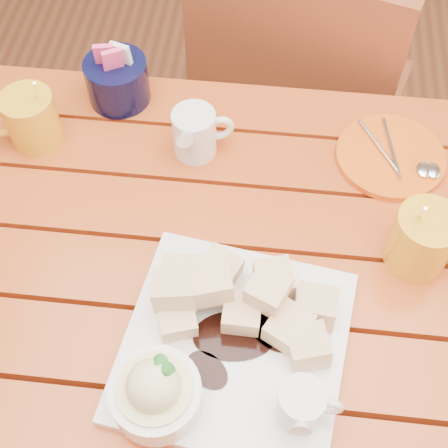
# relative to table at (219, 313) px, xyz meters

# --- Properties ---
(ground) EXTENTS (5.00, 5.00, 0.00)m
(ground) POSITION_rel_table_xyz_m (0.00, -0.00, -0.64)
(ground) COLOR brown
(ground) RESTS_ON ground
(table) EXTENTS (1.20, 0.79, 0.75)m
(table) POSITION_rel_table_xyz_m (0.00, 0.00, 0.00)
(table) COLOR #944313
(table) RESTS_ON ground
(dessert_plate) EXTENTS (0.32, 0.32, 0.12)m
(dessert_plate) POSITION_rel_table_xyz_m (0.02, -0.12, 0.14)
(dessert_plate) COLOR white
(dessert_plate) RESTS_ON table
(coffee_mug_left) EXTENTS (0.12, 0.08, 0.14)m
(coffee_mug_left) POSITION_rel_table_xyz_m (-0.33, 0.23, 0.16)
(coffee_mug_left) COLOR gold
(coffee_mug_left) RESTS_ON table
(coffee_mug_right) EXTENTS (0.13, 0.09, 0.15)m
(coffee_mug_right) POSITION_rel_table_xyz_m (0.28, 0.07, 0.16)
(coffee_mug_right) COLOR gold
(coffee_mug_right) RESTS_ON table
(cream_pitcher) EXTENTS (0.10, 0.09, 0.08)m
(cream_pitcher) POSITION_rel_table_xyz_m (-0.06, 0.23, 0.15)
(cream_pitcher) COLOR white
(cream_pitcher) RESTS_ON table
(sugar_caddy) EXTENTS (0.11, 0.11, 0.12)m
(sugar_caddy) POSITION_rel_table_xyz_m (-0.21, 0.34, 0.15)
(sugar_caddy) COLOR black
(sugar_caddy) RESTS_ON table
(orange_saucer) EXTENTS (0.18, 0.18, 0.02)m
(orange_saucer) POSITION_rel_table_xyz_m (0.25, 0.25, 0.11)
(orange_saucer) COLOR #DC5913
(orange_saucer) RESTS_ON table
(chair_far) EXTENTS (0.53, 0.53, 0.90)m
(chair_far) POSITION_rel_table_xyz_m (0.11, 0.62, -0.14)
(chair_far) COLOR brown
(chair_far) RESTS_ON ground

